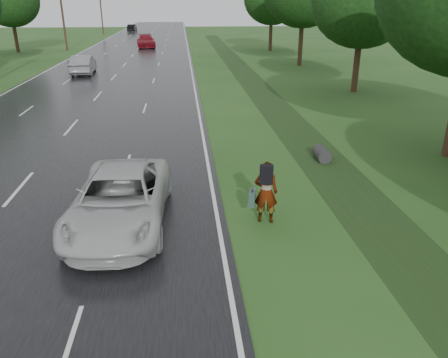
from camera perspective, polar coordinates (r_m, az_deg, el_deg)
road at (r=52.36m, az=-12.22°, el=15.11°), size 14.00×180.00×0.04m
edge_stripe_east at (r=52.04m, az=-4.55°, el=15.50°), size 0.12×180.00×0.01m
edge_stripe_west at (r=53.53m, az=-19.64°, el=14.52°), size 0.12×180.00×0.01m
center_line at (r=52.36m, az=-12.22°, el=15.13°), size 0.12×180.00×0.01m
drainage_ditch at (r=26.71m, az=7.05°, el=8.90°), size 2.20×120.00×0.56m
utility_pole_far at (r=63.48m, az=-20.43°, el=20.16°), size 1.60×0.26×10.00m
utility_pole_distant at (r=92.90m, az=-15.81°, el=20.96°), size 1.60×0.26×10.00m
tree_east_c at (r=33.07m, az=17.78°, el=21.31°), size 7.00×7.00×9.29m
tree_west_f at (r=63.14m, az=-26.23°, el=20.19°), size 7.00×7.00×9.29m
pedestrian at (r=12.82m, az=5.40°, el=-1.62°), size 0.91×0.89×1.90m
white_pickup at (r=12.97m, az=-13.42°, el=-2.60°), size 2.87×5.79×1.58m
silver_sedan at (r=42.08m, az=-17.91°, el=14.04°), size 1.99×5.03×1.63m
far_car_red at (r=64.70m, az=-10.16°, el=17.31°), size 3.07×6.05×1.68m
far_car_dark at (r=98.48m, az=-11.91°, el=18.74°), size 1.72×4.50×1.46m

